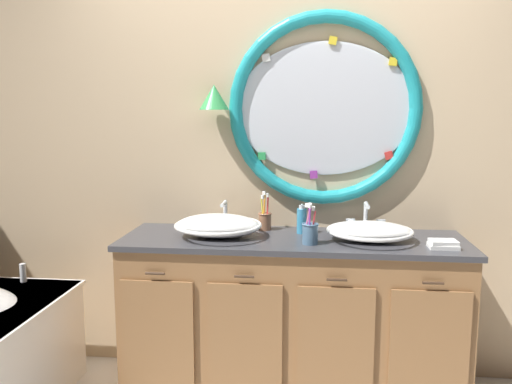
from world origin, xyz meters
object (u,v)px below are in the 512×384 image
(soap_dispenser, at_px, (302,220))
(toothbrush_holder_right, at_px, (310,232))
(toothbrush_holder_left, at_px, (265,220))
(sink_basin_right, at_px, (370,231))
(folded_hand_towel, at_px, (443,244))
(sink_basin_left, at_px, (218,225))

(soap_dispenser, bearing_deg, toothbrush_holder_right, -78.38)
(toothbrush_holder_left, bearing_deg, soap_dispenser, -17.42)
(sink_basin_right, height_order, toothbrush_holder_right, toothbrush_holder_right)
(sink_basin_right, bearing_deg, toothbrush_holder_left, 160.53)
(sink_basin_right, relative_size, folded_hand_towel, 3.18)
(sink_basin_right, xyz_separation_m, toothbrush_holder_left, (-0.58, 0.20, 0.01))
(toothbrush_holder_left, distance_m, soap_dispenser, 0.22)
(soap_dispenser, xyz_separation_m, folded_hand_towel, (0.71, -0.25, -0.06))
(sink_basin_left, xyz_separation_m, toothbrush_holder_left, (0.24, 0.20, -0.00))
(sink_basin_right, xyz_separation_m, folded_hand_towel, (0.35, -0.12, -0.03))
(soap_dispenser, bearing_deg, toothbrush_holder_left, 162.58)
(sink_basin_right, relative_size, soap_dispenser, 2.69)
(toothbrush_holder_right, distance_m, soap_dispenser, 0.25)
(sink_basin_left, relative_size, sink_basin_right, 1.05)
(toothbrush_holder_right, bearing_deg, sink_basin_left, 168.19)
(toothbrush_holder_right, xyz_separation_m, soap_dispenser, (-0.05, 0.24, 0.01))
(sink_basin_left, height_order, toothbrush_holder_right, toothbrush_holder_right)
(folded_hand_towel, bearing_deg, toothbrush_holder_left, 160.99)
(sink_basin_left, height_order, sink_basin_right, sink_basin_left)
(sink_basin_left, bearing_deg, soap_dispenser, 16.87)
(sink_basin_left, distance_m, toothbrush_holder_left, 0.31)
(folded_hand_towel, bearing_deg, sink_basin_left, 174.32)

